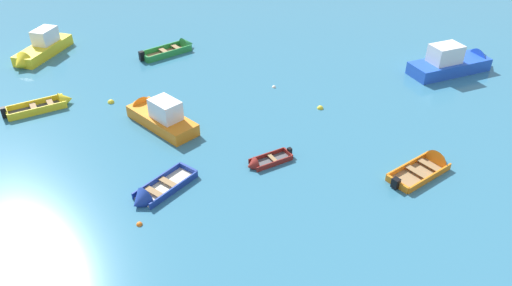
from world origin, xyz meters
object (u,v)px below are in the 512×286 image
at_px(rowboat_deep_blue_cluster_outer, 150,196).
at_px(mooring_buoy_midfield, 111,103).
at_px(mooring_buoy_outer_edge, 320,108).
at_px(rowboat_maroon_cluster_inner, 261,163).
at_px(mooring_buoy_far_field, 274,87).
at_px(motor_launch_yellow_near_left, 40,49).
at_px(mooring_buoy_between_boats_right, 139,225).
at_px(rowboat_orange_outer_left, 431,164).
at_px(motor_launch_orange_back_row_right, 158,115).
at_px(rowboat_green_foreground_center, 177,48).
at_px(rowboat_yellow_center, 51,104).
at_px(motor_launch_blue_near_camera, 455,62).

xyz_separation_m(rowboat_deep_blue_cluster_outer, mooring_buoy_midfield, (-4.13, 10.06, -0.17)).
bearing_deg(mooring_buoy_outer_edge, rowboat_maroon_cluster_inner, -123.79).
height_order(rowboat_maroon_cluster_inner, mooring_buoy_far_field, rowboat_maroon_cluster_inner).
bearing_deg(motor_launch_yellow_near_left, mooring_buoy_between_boats_right, -60.82).
bearing_deg(rowboat_orange_outer_left, mooring_buoy_midfield, 157.65).
distance_m(motor_launch_yellow_near_left, rowboat_orange_outer_left, 30.57).
bearing_deg(rowboat_orange_outer_left, motor_launch_yellow_near_left, 149.28).
xyz_separation_m(mooring_buoy_far_field, mooring_buoy_midfield, (-11.09, -1.89, 0.00)).
bearing_deg(motor_launch_orange_back_row_right, mooring_buoy_outer_edge, 8.59).
bearing_deg(mooring_buoy_midfield, rowboat_deep_blue_cluster_outer, -67.70).
bearing_deg(rowboat_deep_blue_cluster_outer, rowboat_orange_outer_left, 8.32).
xyz_separation_m(rowboat_orange_outer_left, mooring_buoy_far_field, (-8.05, 9.76, -0.18)).
bearing_deg(mooring_buoy_between_boats_right, mooring_buoy_outer_edge, 46.93).
bearing_deg(rowboat_green_foreground_center, motor_launch_orange_back_row_right, -89.98).
xyz_separation_m(mooring_buoy_between_boats_right, mooring_buoy_midfield, (-3.88, 11.99, 0.00)).
xyz_separation_m(motor_launch_yellow_near_left, mooring_buoy_outer_edge, (21.09, -8.96, -0.64)).
xyz_separation_m(motor_launch_orange_back_row_right, mooring_buoy_between_boats_right, (0.30, -9.21, -0.62)).
height_order(rowboat_deep_blue_cluster_outer, rowboat_maroon_cluster_inner, rowboat_deep_blue_cluster_outer).
height_order(rowboat_deep_blue_cluster_outer, rowboat_orange_outer_left, rowboat_orange_outer_left).
distance_m(rowboat_yellow_center, rowboat_green_foreground_center, 11.68).
distance_m(motor_launch_yellow_near_left, mooring_buoy_between_boats_right, 22.61).
distance_m(rowboat_green_foreground_center, mooring_buoy_outer_edge, 14.26).
xyz_separation_m(motor_launch_blue_near_camera, mooring_buoy_far_field, (-13.66, -2.29, -0.72)).
bearing_deg(rowboat_yellow_center, mooring_buoy_between_boats_right, -56.26).
bearing_deg(rowboat_green_foreground_center, rowboat_deep_blue_cluster_outer, -88.32).
distance_m(rowboat_deep_blue_cluster_outer, rowboat_green_foreground_center, 18.64).
height_order(rowboat_green_foreground_center, rowboat_maroon_cluster_inner, rowboat_green_foreground_center).
bearing_deg(rowboat_deep_blue_cluster_outer, motor_launch_blue_near_camera, 34.62).
xyz_separation_m(motor_launch_yellow_near_left, rowboat_orange_outer_left, (26.28, -15.62, -0.46)).
distance_m(motor_launch_orange_back_row_right, motor_launch_yellow_near_left, 15.03).
bearing_deg(mooring_buoy_outer_edge, motor_launch_yellow_near_left, 156.98).
height_order(rowboat_yellow_center, motor_launch_yellow_near_left, motor_launch_yellow_near_left).
height_order(mooring_buoy_outer_edge, mooring_buoy_midfield, mooring_buoy_midfield).
distance_m(motor_launch_orange_back_row_right, mooring_buoy_midfield, 4.58).
distance_m(rowboat_maroon_cluster_inner, mooring_buoy_outer_edge, 7.44).
bearing_deg(mooring_buoy_midfield, motor_launch_blue_near_camera, 9.58).
height_order(motor_launch_yellow_near_left, mooring_buoy_outer_edge, motor_launch_yellow_near_left).
bearing_deg(motor_launch_yellow_near_left, rowboat_green_foreground_center, 4.37).
relative_size(motor_launch_orange_back_row_right, motor_launch_blue_near_camera, 0.73).
bearing_deg(rowboat_yellow_center, mooring_buoy_far_field, 9.04).
relative_size(rowboat_yellow_center, rowboat_green_foreground_center, 0.95).
bearing_deg(mooring_buoy_midfield, rowboat_green_foreground_center, 67.33).
bearing_deg(mooring_buoy_between_boats_right, rowboat_deep_blue_cluster_outer, 82.75).
bearing_deg(rowboat_deep_blue_cluster_outer, mooring_buoy_outer_edge, 42.01).
height_order(mooring_buoy_far_field, mooring_buoy_midfield, mooring_buoy_midfield).
distance_m(motor_launch_blue_near_camera, mooring_buoy_midfield, 25.11).
bearing_deg(mooring_buoy_between_boats_right, motor_launch_blue_near_camera, 37.76).
height_order(motor_launch_yellow_near_left, rowboat_orange_outer_left, motor_launch_yellow_near_left).
xyz_separation_m(motor_launch_orange_back_row_right, rowboat_orange_outer_left, (15.55, -5.09, -0.44)).
bearing_deg(mooring_buoy_outer_edge, mooring_buoy_far_field, 132.77).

